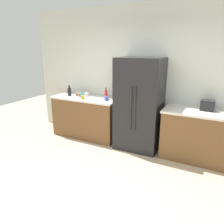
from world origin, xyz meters
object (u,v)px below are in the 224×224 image
at_px(bottle_b, 69,92).
at_px(cup_a, 87,95).
at_px(toaster, 207,105).
at_px(cup_d, 83,97).
at_px(bottle_a, 106,94).
at_px(bowl_a, 79,94).
at_px(cup_c, 106,99).
at_px(refrigerator, 139,105).
at_px(cup_b, 82,95).

height_order(bottle_b, cup_a, bottle_b).
bearing_deg(toaster, cup_d, -173.36).
xyz_separation_m(bottle_a, bottle_b, (-0.90, -0.11, -0.00)).
relative_size(cup_d, bowl_a, 0.51).
distance_m(cup_a, cup_c, 0.63).
height_order(refrigerator, cup_c, refrigerator).
relative_size(bottle_a, cup_d, 2.87).
height_order(cup_d, bowl_a, cup_d).
bearing_deg(bowl_a, cup_d, -43.80).
distance_m(refrigerator, toaster, 1.24).
bearing_deg(bottle_a, cup_a, 177.23).
bearing_deg(cup_a, bowl_a, -170.69).
bearing_deg(cup_d, toaster, 6.64).
distance_m(cup_d, bowl_a, 0.38).
height_order(cup_c, cup_d, cup_d).
distance_m(toaster, cup_a, 2.56).
height_order(cup_b, cup_d, cup_b).
bearing_deg(cup_b, cup_c, -0.87).
relative_size(cup_b, cup_d, 1.20).
xyz_separation_m(bottle_a, cup_c, (0.09, -0.14, -0.06)).
distance_m(cup_b, cup_c, 0.63).
relative_size(toaster, cup_c, 2.67).
bearing_deg(bottle_b, cup_a, 19.45).
distance_m(bottle_a, bowl_a, 0.70).
bearing_deg(bottle_a, bowl_a, -179.67).
relative_size(cup_a, cup_c, 1.03).
xyz_separation_m(bottle_a, bowl_a, (-0.70, -0.00, -0.07)).
distance_m(cup_a, cup_d, 0.31).
height_order(bottle_a, bowl_a, bottle_a).
height_order(cup_b, cup_c, cup_b).
height_order(bottle_a, bottle_b, same).
bearing_deg(bottle_b, bowl_a, 27.43).
bearing_deg(cup_b, cup_d, -49.94).
height_order(toaster, cup_d, toaster).
relative_size(bottle_a, cup_c, 2.76).
relative_size(toaster, cup_b, 2.31).
distance_m(toaster, cup_c, 1.96).
height_order(cup_a, bowl_a, cup_a).
bearing_deg(refrigerator, bowl_a, 176.39).
bearing_deg(bottle_a, cup_c, -58.13).
relative_size(refrigerator, cup_c, 20.51).
xyz_separation_m(bottle_b, cup_d, (0.48, -0.16, -0.06)).
bearing_deg(toaster, cup_c, -175.28).
xyz_separation_m(toaster, bottle_b, (-2.94, -0.13, 0.00)).
relative_size(refrigerator, bowl_a, 10.91).
bearing_deg(bowl_a, cup_b, -38.44).
bearing_deg(cup_a, cup_d, -72.18).
height_order(bottle_a, cup_b, bottle_a).
xyz_separation_m(refrigerator, bottle_a, (-0.81, 0.10, 0.11)).
bearing_deg(cup_b, cup_a, 82.52).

